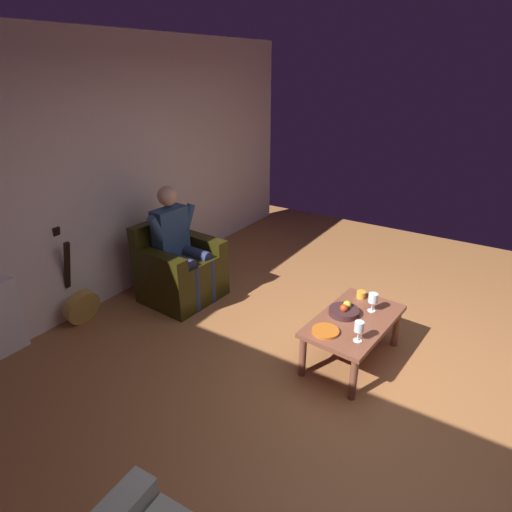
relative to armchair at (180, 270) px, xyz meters
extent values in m
plane|color=#986036|center=(0.21, 2.42, -0.33)|extent=(7.36, 7.36, 0.00)
cube|color=silver|center=(0.21, -0.68, 1.03)|extent=(6.42, 0.06, 2.71)
cube|color=black|center=(0.00, 0.03, -0.12)|extent=(0.81, 0.76, 0.41)
cube|color=black|center=(0.01, 0.09, 0.13)|extent=(0.50, 0.62, 0.10)
cube|color=black|center=(-0.30, 0.05, 0.20)|extent=(0.20, 0.72, 0.24)
cube|color=black|center=(0.31, 0.01, 0.20)|extent=(0.20, 0.72, 0.24)
cube|color=black|center=(-0.02, -0.26, 0.31)|extent=(0.77, 0.17, 0.46)
cube|color=navy|center=(-0.01, -0.09, 0.44)|extent=(0.40, 0.20, 0.51)
sphere|color=tan|center=(-0.01, -0.09, 0.82)|extent=(0.21, 0.21, 0.21)
cylinder|color=#242B4D|center=(-0.11, 0.13, 0.19)|extent=(0.16, 0.43, 0.13)
cylinder|color=#242B4D|center=(-0.10, 0.34, -0.07)|extent=(0.12, 0.12, 0.51)
cylinder|color=navy|center=(-0.23, -0.03, 0.55)|extent=(0.21, 0.10, 0.29)
cylinder|color=#242B4D|center=(0.13, 0.11, 0.19)|extent=(0.16, 0.43, 0.13)
cylinder|color=#242B4D|center=(0.14, 0.33, -0.07)|extent=(0.12, 0.12, 0.51)
cylinder|color=navy|center=(0.22, -0.06, 0.55)|extent=(0.21, 0.10, 0.29)
cube|color=brown|center=(0.04, 2.01, 0.07)|extent=(1.02, 0.64, 0.04)
cylinder|color=brown|center=(-0.38, 2.28, -0.14)|extent=(0.06, 0.06, 0.38)
cylinder|color=brown|center=(0.49, 2.20, -0.14)|extent=(0.06, 0.06, 0.38)
cylinder|color=brown|center=(-0.42, 1.82, -0.14)|extent=(0.06, 0.06, 0.38)
cylinder|color=brown|center=(0.45, 1.74, -0.14)|extent=(0.06, 0.06, 0.38)
cylinder|color=#AA853B|center=(0.93, -0.47, -0.14)|extent=(0.36, 0.19, 0.37)
cylinder|color=black|center=(0.93, -0.42, -0.12)|extent=(0.10, 0.03, 0.10)
cube|color=black|center=(0.93, -0.58, 0.28)|extent=(0.05, 0.16, 0.51)
cube|color=black|center=(0.93, -0.66, 0.59)|extent=(0.07, 0.06, 0.14)
cylinder|color=silver|center=(0.32, 2.14, 0.09)|extent=(0.07, 0.07, 0.01)
cylinder|color=silver|center=(0.32, 2.14, 0.14)|extent=(0.01, 0.01, 0.08)
cylinder|color=silver|center=(0.32, 2.14, 0.22)|extent=(0.07, 0.07, 0.08)
cylinder|color=#590C19|center=(0.32, 2.14, 0.20)|extent=(0.07, 0.07, 0.03)
cylinder|color=silver|center=(-0.17, 2.09, 0.09)|extent=(0.07, 0.07, 0.01)
cylinder|color=silver|center=(-0.17, 2.09, 0.14)|extent=(0.01, 0.01, 0.08)
cylinder|color=silver|center=(-0.17, 2.09, 0.22)|extent=(0.08, 0.08, 0.08)
cylinder|color=#590C19|center=(-0.17, 2.09, 0.20)|extent=(0.07, 0.07, 0.03)
cylinder|color=#391F20|center=(0.02, 1.91, 0.12)|extent=(0.26, 0.26, 0.05)
sphere|color=#B43415|center=(0.04, 1.91, 0.16)|extent=(0.07, 0.07, 0.07)
sphere|color=gold|center=(-0.04, 1.91, 0.16)|extent=(0.07, 0.07, 0.07)
cylinder|color=#BB5E1D|center=(0.35, 1.89, 0.10)|extent=(0.22, 0.22, 0.02)
cylinder|color=orange|center=(-0.34, 1.93, 0.12)|extent=(0.09, 0.09, 0.06)
camera|label=1|loc=(3.07, 2.97, 2.06)|focal=29.90mm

